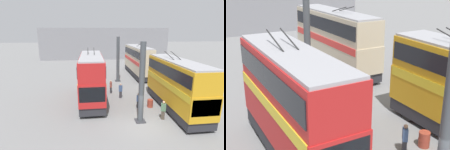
% 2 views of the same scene
% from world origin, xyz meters
% --- Properties ---
extents(ground_plane, '(240.00, 240.00, 0.00)m').
position_xyz_m(ground_plane, '(0.00, 0.00, 0.00)').
color(ground_plane, slate).
extents(depot_back_wall, '(0.50, 36.00, 8.70)m').
position_xyz_m(depot_back_wall, '(36.18, 0.00, 4.35)').
color(depot_back_wall, gray).
rests_on(depot_back_wall, ground_plane).
extents(support_column_near, '(0.86, 0.86, 6.99)m').
position_xyz_m(support_column_near, '(0.67, 0.00, 3.37)').
color(support_column_near, '#42474C').
rests_on(support_column_near, ground_plane).
extents(support_column_far, '(0.86, 0.86, 6.99)m').
position_xyz_m(support_column_far, '(13.76, 0.00, 3.37)').
color(support_column_far, '#42474C').
rests_on(support_column_far, ground_plane).
extents(bus_left_near, '(9.81, 2.54, 5.69)m').
position_xyz_m(bus_left_near, '(2.83, -4.16, 2.87)').
color(bus_left_near, black).
rests_on(bus_left_near, ground_plane).
extents(bus_left_far, '(11.30, 2.54, 5.84)m').
position_xyz_m(bus_left_far, '(17.32, -4.16, 2.96)').
color(bus_left_far, black).
rests_on(bus_left_far, ground_plane).
extents(bus_right_near, '(9.07, 2.54, 5.90)m').
position_xyz_m(bus_right_near, '(5.95, 4.16, 3.00)').
color(bus_right_near, black).
rests_on(bus_right_near, ground_plane).
extents(person_aisle_foreground, '(0.48, 0.43, 1.59)m').
position_xyz_m(person_aisle_foreground, '(3.51, -0.57, 0.83)').
color(person_aisle_foreground, '#2D2D33').
rests_on(person_aisle_foreground, ground_plane).
extents(person_by_right_row, '(0.47, 0.34, 1.69)m').
position_xyz_m(person_by_right_row, '(8.26, 1.75, 0.89)').
color(person_by_right_row, '#2D2D33').
rests_on(person_by_right_row, ground_plane).
extents(person_by_left_row, '(0.38, 0.48, 1.76)m').
position_xyz_m(person_by_left_row, '(0.79, -2.13, 0.93)').
color(person_by_left_row, '#473D33').
rests_on(person_by_left_row, ground_plane).
extents(person_aisle_midway, '(0.34, 0.47, 1.79)m').
position_xyz_m(person_aisle_midway, '(6.45, 0.79, 0.95)').
color(person_aisle_midway, '#2D2D33').
rests_on(person_aisle_midway, ground_plane).
extents(oil_drum, '(0.61, 0.61, 0.83)m').
position_xyz_m(oil_drum, '(3.49, -1.87, 0.41)').
color(oil_drum, '#933828').
rests_on(oil_drum, ground_plane).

